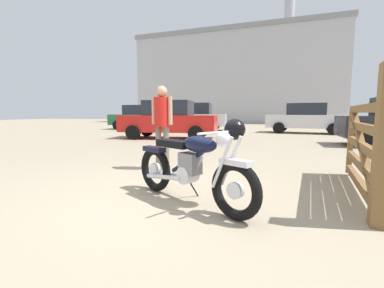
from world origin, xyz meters
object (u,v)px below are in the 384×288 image
(vintage_motorcycle, at_px, (193,165))
(silver_sedan_mid, at_px, (141,117))
(white_estate_far, at_px, (169,120))
(red_hatchback_near, at_px, (306,118))
(dark_sedan_left, at_px, (195,116))
(bystander, at_px, (162,119))
(timber_gate, at_px, (366,146))

(vintage_motorcycle, distance_m, silver_sedan_mid, 15.52)
(white_estate_far, xyz_separation_m, red_hatchback_near, (6.38, 4.94, 0.00))
(vintage_motorcycle, height_order, dark_sedan_left, dark_sedan_left)
(red_hatchback_near, bearing_deg, dark_sedan_left, 2.13)
(dark_sedan_left, distance_m, red_hatchback_near, 6.76)
(bystander, distance_m, red_hatchback_near, 11.87)
(timber_gate, xyz_separation_m, red_hatchback_near, (1.03, 12.14, 0.13))
(vintage_motorcycle, xyz_separation_m, timber_gate, (2.11, 0.74, 0.21))
(vintage_motorcycle, relative_size, dark_sedan_left, 0.46)
(silver_sedan_mid, bearing_deg, timber_gate, -53.64)
(white_estate_far, bearing_deg, red_hatchback_near, -147.10)
(bystander, relative_size, silver_sedan_mid, 0.39)
(bystander, distance_m, dark_sedan_left, 12.22)
(vintage_motorcycle, bearing_deg, silver_sedan_mid, 149.83)
(red_hatchback_near, bearing_deg, bystander, 78.67)
(dark_sedan_left, xyz_separation_m, silver_sedan_mid, (-3.85, -0.15, -0.08))
(dark_sedan_left, bearing_deg, white_estate_far, -90.86)
(dark_sedan_left, relative_size, silver_sedan_mid, 0.95)
(bystander, bearing_deg, dark_sedan_left, 20.38)
(vintage_motorcycle, relative_size, silver_sedan_mid, 0.44)
(red_hatchback_near, bearing_deg, white_estate_far, 47.46)
(vintage_motorcycle, height_order, timber_gate, timber_gate)
(white_estate_far, bearing_deg, dark_sedan_left, -91.69)
(bystander, xyz_separation_m, dark_sedan_left, (-2.44, 11.97, -0.10))
(timber_gate, relative_size, dark_sedan_left, 0.63)
(vintage_motorcycle, relative_size, timber_gate, 0.73)
(timber_gate, bearing_deg, white_estate_far, 45.78)
(bystander, height_order, dark_sedan_left, dark_sedan_left)
(vintage_motorcycle, height_order, silver_sedan_mid, silver_sedan_mid)
(dark_sedan_left, relative_size, red_hatchback_near, 0.90)
(red_hatchback_near, height_order, silver_sedan_mid, same)
(white_estate_far, xyz_separation_m, silver_sedan_mid, (-4.17, 5.68, 0.00))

